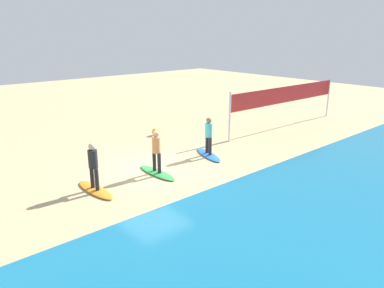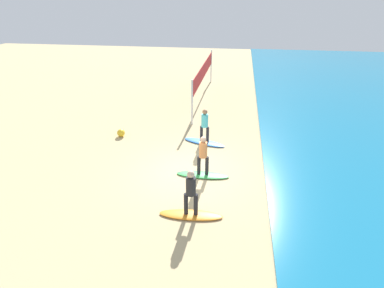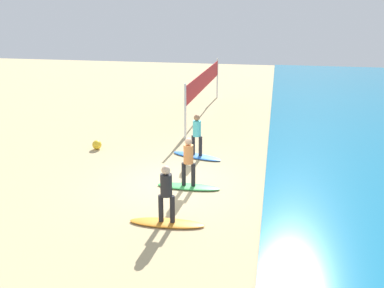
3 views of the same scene
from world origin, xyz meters
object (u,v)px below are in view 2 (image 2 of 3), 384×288
object	(u,v)px
surfboard_orange	(191,215)
beach_ball	(121,133)
surfboard_blue	(204,142)
surfer_green	(203,153)
surfer_blue	(205,123)
volleyball_net	(203,73)
surfer_orange	(191,190)
surfboard_green	(203,175)

from	to	relation	value
surfboard_orange	beach_ball	world-z (taller)	beach_ball
surfboard_blue	surfboard_orange	world-z (taller)	same
surfboard_blue	surfer_green	bearing A→B (deg)	-66.83
surfer_blue	volleyball_net	xyz separation A→B (m)	(-6.83, -0.84, 0.75)
surfer_blue	surfboard_orange	xyz separation A→B (m)	(5.56, 0.17, -0.99)
surfer_green	volleyball_net	xyz separation A→B (m)	(-9.83, -1.11, 0.75)
surfer_green	surfer_orange	xyz separation A→B (m)	(2.55, -0.10, 0.00)
surfer_blue	surfer_green	world-z (taller)	same
surfer_green	volleyball_net	bearing A→B (deg)	-173.56
surfboard_blue	surfer_green	size ratio (longest dim) A/B	1.28
surfboard_green	beach_ball	xyz separation A→B (m)	(-3.19, -4.53, 0.15)
surfer_blue	surfboard_blue	bearing A→B (deg)	180.00
surfer_blue	surfboard_orange	world-z (taller)	surfer_blue
surfer_orange	beach_ball	distance (m)	7.30
surfboard_blue	surfboard_orange	bearing A→B (deg)	-70.16
surfboard_blue	surfer_green	world-z (taller)	surfer_green
volleyball_net	beach_ball	size ratio (longest dim) A/B	23.55
surfboard_green	surfboard_orange	world-z (taller)	same
volleyball_net	surfer_green	bearing A→B (deg)	6.44
surfboard_blue	volleyball_net	distance (m)	7.10
surfboard_green	beach_ball	size ratio (longest dim) A/B	5.44
surfboard_blue	volleyball_net	xyz separation A→B (m)	(-6.83, -0.84, 1.74)
surfboard_blue	beach_ball	distance (m)	4.27
surfboard_orange	surfboard_blue	bearing A→B (deg)	89.34
surfboard_green	volleyball_net	xyz separation A→B (m)	(-9.83, -1.11, 1.74)
surfer_green	surfer_blue	bearing A→B (deg)	-174.90
surfboard_blue	surfer_blue	xyz separation A→B (m)	(0.00, 0.00, 0.99)
surfer_orange	volleyball_net	bearing A→B (deg)	-175.33
surfboard_blue	surfer_orange	world-z (taller)	surfer_orange
surfboard_orange	surfer_green	bearing A→B (deg)	85.41
volleyball_net	beach_ball	distance (m)	7.64
surfer_blue	surfer_green	bearing A→B (deg)	5.10
volleyball_net	surfboard_blue	bearing A→B (deg)	7.03
surfer_green	surfboard_orange	bearing A→B (deg)	-2.17
surfboard_orange	surfer_orange	bearing A→B (deg)	94.70
surfer_blue	beach_ball	bearing A→B (deg)	-92.47
surfer_blue	surfboard_green	bearing A→B (deg)	5.10
surfboard_orange	beach_ball	bearing A→B (deg)	125.24
surfer_green	surfer_orange	world-z (taller)	same
surfer_blue	volleyball_net	bearing A→B (deg)	-172.97
surfboard_green	surfboard_blue	bearing A→B (deg)	94.86
surfer_green	volleyball_net	distance (m)	9.92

